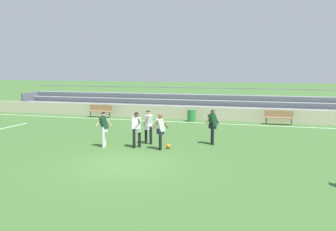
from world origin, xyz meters
The scene contains 14 objects.
ground_plane centered at (0.00, 0.00, 0.00)m, with size 160.00×160.00×0.00m, color #3D662D.
field_line_sideline centered at (0.00, 11.02, 0.00)m, with size 44.00×0.12×0.01m, color white.
field_line_penalty_mark centered at (-10.34, 5.61, 0.00)m, with size 0.12×4.40×0.01m, color white.
sideline_wall centered at (0.00, 12.42, 0.47)m, with size 48.00×0.16×0.93m, color beige.
bleacher_stand centered at (-1.37, 14.35, 0.89)m, with size 27.15×2.70×2.13m.
bench_far_right centered at (5.89, 11.70, 0.55)m, with size 1.80×0.40×0.90m.
bench_centre_sideline centered at (-6.86, 11.70, 0.55)m, with size 1.80×0.40×0.90m.
trash_bin centered at (0.14, 11.52, 0.40)m, with size 0.57×0.57×0.81m, color #2D7F3D.
player_white_wide_right centered at (-0.62, 2.92, 0.98)m, with size 0.46×0.59×1.66m.
player_white_on_ball centered at (0.54, 2.84, 0.97)m, with size 0.70×0.51×1.64m.
player_dark_dropping_back centered at (2.63, 4.56, 1.01)m, with size 0.66×0.51×1.70m.
player_white_deep_cover centered at (-0.37, 3.82, 0.97)m, with size 0.42×0.54×1.64m.
player_dark_overlapping centered at (-2.15, 2.65, 0.98)m, with size 0.72×0.51×1.65m.
soccer_ball centered at (0.83, 3.12, 0.11)m, with size 0.22×0.22×0.22m, color orange.
Camera 1 is at (5.09, -11.99, 3.65)m, focal length 37.50 mm.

